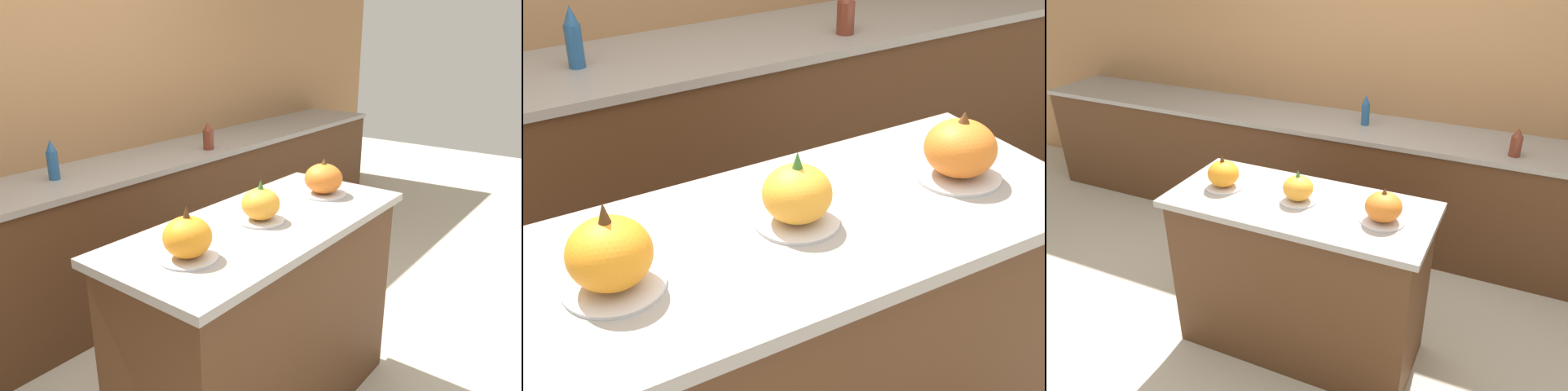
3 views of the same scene
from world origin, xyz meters
The scene contains 9 objects.
ground_plane centered at (0.00, 0.00, 0.00)m, with size 12.00×12.00×0.00m, color #BCB29E.
wall_back centered at (0.00, 1.67, 1.25)m, with size 8.00×0.06×2.50m.
kitchen_island centered at (0.00, 0.00, 0.48)m, with size 1.38×0.60×0.95m.
back_counter centered at (0.00, 1.34, 0.45)m, with size 6.00×0.60×0.91m.
pumpkin_cake_left centered at (-0.44, -0.01, 1.03)m, with size 0.21×0.21×0.19m.
pumpkin_cake_center centered at (-0.01, 0.01, 1.02)m, with size 0.20×0.20×0.17m.
pumpkin_cake_right centered at (0.44, -0.01, 1.03)m, with size 0.22×0.22×0.17m.
bottle_tall centered at (-0.11, 1.37, 1.01)m, with size 0.06×0.06×0.22m.
bottle_short centered at (0.95, 1.20, 1.00)m, with size 0.07×0.07×0.19m.
Camera 3 is at (0.98, -2.06, 2.19)m, focal length 35.00 mm.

